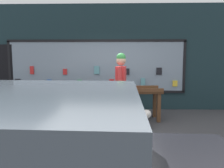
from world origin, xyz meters
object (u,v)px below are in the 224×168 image
at_px(person_browsing, 121,83).
at_px(small_dog, 143,117).
at_px(display_table_main, 108,93).
at_px(sandwich_board_sign, 22,104).

xyz_separation_m(person_browsing, small_dog, (0.51, -0.23, -0.76)).
distance_m(display_table_main, person_browsing, 0.74).
relative_size(display_table_main, small_dog, 5.95).
distance_m(display_table_main, small_dog, 1.23).
xyz_separation_m(person_browsing, sandwich_board_sign, (-2.65, 0.48, -0.63)).
xyz_separation_m(display_table_main, small_dog, (0.83, -0.80, -0.43)).
bearing_deg(sandwich_board_sign, small_dog, -8.13).
relative_size(small_dog, sandwich_board_sign, 0.57).
bearing_deg(person_browsing, display_table_main, 35.98).
height_order(display_table_main, person_browsing, person_browsing).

